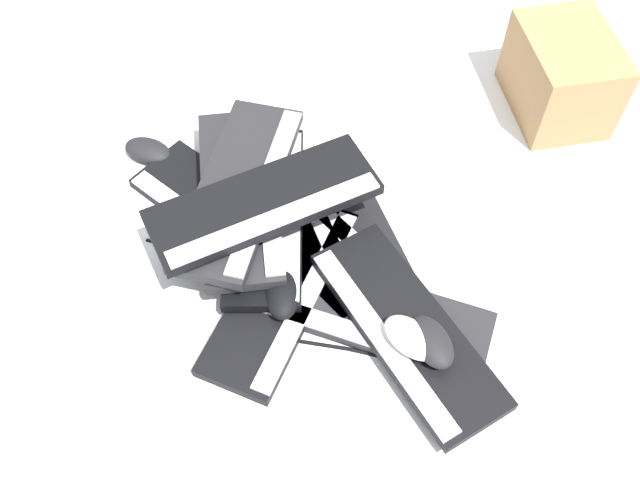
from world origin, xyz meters
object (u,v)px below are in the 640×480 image
Objects in this scene: mouse_0 at (283,294)px; mouse_1 at (411,338)px; keyboard_1 at (354,238)px; mouse_4 at (250,220)px; keyboard_6 at (241,194)px; mouse_2 at (431,342)px; cardboard_box at (562,75)px; keyboard_4 at (283,291)px; mouse_3 at (148,151)px; keyboard_2 at (300,228)px; keyboard_7 at (406,329)px; keyboard_9 at (264,203)px; keyboard_8 at (240,187)px; keyboard_5 at (267,214)px; keyboard_3 at (227,215)px; keyboard_0 at (373,315)px.

mouse_1 is (0.24, 0.08, 0.03)m from mouse_0.
keyboard_1 is 0.21m from mouse_4.
keyboard_6 is 0.06m from mouse_4.
mouse_2 reaches higher than keyboard_6.
keyboard_1 is at bearing 135.94° from mouse_0.
mouse_0 is at bearing -94.48° from cardboard_box.
keyboard_4 is 0.47m from mouse_3.
keyboard_6 is (-0.11, -0.05, 0.06)m from keyboard_2.
mouse_4 reaches higher than keyboard_2.
keyboard_7 reaches higher than mouse_3.
keyboard_9 is at bearing -175.74° from keyboard_7.
keyboard_1 is at bearing 29.24° from keyboard_8.
keyboard_5 reaches higher than keyboard_4.
keyboard_3 is (-0.23, -0.14, 0.00)m from keyboard_1.
mouse_3 is (-0.36, -0.03, -0.11)m from keyboard_9.
keyboard_1 is 4.20× the size of mouse_0.
mouse_2 is (0.43, -0.01, 0.04)m from keyboard_5.
keyboard_9 is at bearing 24.55° from mouse_2.
keyboard_5 is at bearing 7.41° from mouse_4.
cardboard_box is (0.23, 0.74, 0.05)m from mouse_4.
keyboard_2 is 0.35m from mouse_1.
keyboard_8 reaches higher than keyboard_1.
mouse_0 is 1.00× the size of mouse_4.
keyboard_6 reaches higher than keyboard_1.
keyboard_0 is 1.06× the size of keyboard_6.
mouse_4 is at bearing -159.21° from mouse_0.
keyboard_0 is 4.21× the size of mouse_4.
mouse_4 reaches higher than keyboard_7.
mouse_3 is 0.94m from cardboard_box.
mouse_0 is (-0.21, -0.11, 0.01)m from keyboard_7.
mouse_1 is (0.10, -0.02, 0.07)m from keyboard_0.
mouse_1 is at bearing -0.75° from keyboard_8.
mouse_4 is at bearing 159.46° from keyboard_4.
keyboard_5 is 1.65× the size of cardboard_box.
keyboard_9 reaches higher than mouse_3.
keyboard_8 is at bearing 23.15° from mouse_2.
keyboard_2 is 0.32m from keyboard_7.
keyboard_1 is 0.24m from keyboard_7.
keyboard_3 is at bearing -174.19° from keyboard_0.
keyboard_5 is (-0.06, -0.04, 0.03)m from keyboard_2.
mouse_3 is at bearing -166.79° from keyboard_2.
mouse_1 is at bearing -10.45° from keyboard_2.
keyboard_8 is 4.14× the size of mouse_4.
keyboard_4 is 0.17m from keyboard_5.
mouse_4 is (0.07, 0.01, 0.04)m from keyboard_3.
keyboard_9 is at bearing 178.72° from mouse_1.
keyboard_6 is 0.94× the size of keyboard_9.
keyboard_1 is 0.11m from keyboard_2.
keyboard_0 is at bearing 22.42° from mouse_2.
keyboard_9 is at bearing 149.46° from keyboard_4.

